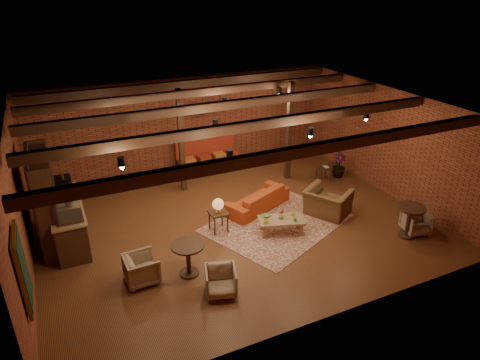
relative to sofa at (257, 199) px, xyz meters
name	(u,v)px	position (x,y,z in m)	size (l,w,h in m)	color
floor	(235,224)	(-0.93, -0.54, -0.30)	(10.00, 10.00, 0.00)	#401E10
ceiling	(235,109)	(-0.93, -0.54, 2.90)	(10.00, 8.00, 0.02)	black
wall_back	(186,126)	(-0.93, 3.46, 1.30)	(10.00, 0.02, 3.20)	brown
wall_front	(326,252)	(-0.93, -4.54, 1.30)	(10.00, 0.02, 3.20)	brown
wall_left	(19,210)	(-5.93, -0.54, 1.30)	(0.02, 8.00, 3.20)	brown
wall_right	(387,142)	(4.07, -0.54, 1.30)	(0.02, 8.00, 3.20)	brown
ceiling_beams	(235,114)	(-0.93, -0.54, 2.78)	(9.80, 6.40, 0.22)	#321710
ceiling_pipe	(211,107)	(-0.93, 1.06, 2.55)	(0.12, 0.12, 9.60)	black
post_left	(181,142)	(-1.53, 2.06, 1.30)	(0.16, 0.16, 3.20)	#321710
post_right	(289,132)	(1.87, 1.46, 1.30)	(0.16, 0.16, 3.20)	#321710
service_counter	(67,213)	(-5.03, 0.46, 0.50)	(0.80, 2.50, 1.60)	#321710
plant_counter	(68,193)	(-4.93, 0.66, 0.92)	(0.35, 0.39, 0.30)	#337F33
shelving_hutch	(46,200)	(-5.43, 0.56, 0.90)	(0.52, 2.00, 2.40)	#321710
chalkboard_menu	(23,270)	(-5.86, -2.84, 1.30)	(0.08, 0.96, 1.46)	black
banquette	(208,158)	(-0.33, 3.01, 0.20)	(2.10, 0.70, 1.00)	#9D2B1A
service_sign	(212,109)	(-0.33, 2.56, 2.05)	(0.86, 0.06, 0.30)	orange
ceiling_spotlights	(235,122)	(-0.93, -0.54, 2.56)	(6.40, 4.40, 0.28)	black
rug	(277,223)	(0.12, -0.98, -0.30)	(3.57, 2.73, 0.01)	maroon
sofa	(257,199)	(0.00, 0.00, 0.00)	(2.09, 0.82, 0.61)	#A73A17
coffee_table	(281,221)	(-0.04, -1.45, 0.05)	(1.29, 0.93, 0.65)	olive
side_table_lamp	(218,207)	(-1.47, -0.68, 0.41)	(0.46, 0.46, 0.94)	#321710
round_table_left	(188,254)	(-2.76, -2.09, 0.22)	(0.74, 0.74, 0.77)	#321710
armchair_a	(142,268)	(-3.77, -1.90, 0.05)	(0.69, 0.64, 0.71)	#C0B395
armchair_b	(221,280)	(-2.36, -2.99, 0.02)	(0.64, 0.60, 0.66)	#C0B395
armchair_right	(328,198)	(1.63, -1.14, 0.21)	(1.17, 0.76, 1.02)	brown
side_table_book	(324,169)	(2.82, 0.73, 0.14)	(0.48, 0.48, 0.50)	#321710
round_table_right	(409,217)	(2.84, -2.95, 0.26)	(0.73, 0.73, 0.85)	#321710
armchair_far	(417,222)	(3.17, -2.91, 0.01)	(0.62, 0.58, 0.64)	#C0B395
plant_tall	(341,143)	(3.47, 0.82, 0.89)	(1.33, 1.33, 2.38)	#4C7F4C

